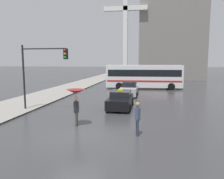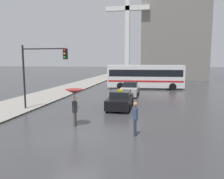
% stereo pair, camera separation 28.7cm
% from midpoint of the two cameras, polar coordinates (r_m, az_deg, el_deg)
% --- Properties ---
extents(ground_plane, '(300.00, 300.00, 0.00)m').
position_cam_midpoint_polar(ground_plane, '(11.78, -9.61, -11.85)').
color(ground_plane, '#38383A').
extents(taxi, '(1.91, 4.46, 1.57)m').
position_cam_midpoint_polar(taxi, '(18.23, 1.81, -2.75)').
color(taxi, black).
rests_on(taxi, ground_plane).
extents(sedan_red, '(1.91, 4.70, 1.44)m').
position_cam_midpoint_polar(sedan_red, '(25.06, 4.23, 0.03)').
color(sedan_red, '#B7B2AD').
rests_on(sedan_red, ground_plane).
extents(city_bus, '(10.61, 3.17, 3.34)m').
position_cam_midpoint_polar(city_bus, '(31.26, 8.05, 3.59)').
color(city_bus, silver).
rests_on(city_bus, ground_plane).
extents(pedestrian_with_umbrella, '(1.11, 1.11, 2.22)m').
position_cam_midpoint_polar(pedestrian_with_umbrella, '(13.07, -10.01, -1.77)').
color(pedestrian_with_umbrella, '#4C473D').
rests_on(pedestrian_with_umbrella, ground_plane).
extents(pedestrian_man, '(0.35, 0.45, 1.79)m').
position_cam_midpoint_polar(pedestrian_man, '(11.41, 5.96, -6.85)').
color(pedestrian_man, '#2D3347').
rests_on(pedestrian_man, ground_plane).
extents(traffic_light, '(3.72, 0.38, 5.11)m').
position_cam_midpoint_polar(traffic_light, '(17.70, -18.37, 6.11)').
color(traffic_light, black).
rests_on(traffic_light, ground_plane).
extents(building_tower_near, '(13.77, 11.82, 31.19)m').
position_cam_midpoint_polar(building_tower_near, '(53.95, 15.13, 19.66)').
color(building_tower_near, gray).
rests_on(building_tower_near, ground_plane).
extents(monument_cross, '(8.94, 0.90, 20.32)m').
position_cam_midpoint_polar(monument_cross, '(47.06, 3.35, 16.70)').
color(monument_cross, white).
rests_on(monument_cross, ground_plane).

